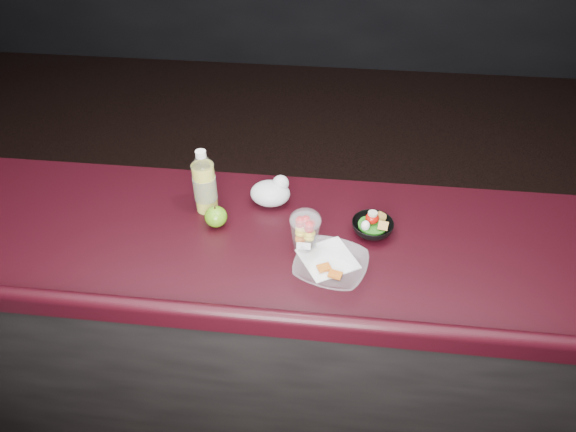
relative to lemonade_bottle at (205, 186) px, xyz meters
The scene contains 9 objects.
room_shell 0.88m from the lemonade_bottle, 55.59° to the right, with size 8.00×8.00×8.00m.
counter 0.69m from the lemonade_bottle, 23.30° to the right, with size 4.06×0.71×1.02m.
lemonade_bottle is the anchor object (origin of this frame).
fruit_cup 0.40m from the lemonade_bottle, 23.73° to the right, with size 0.10×0.10×0.15m.
green_apple 0.12m from the lemonade_bottle, 57.95° to the right, with size 0.08×0.08×0.08m.
plastic_bag 0.24m from the lemonade_bottle, 15.36° to the left, with size 0.14×0.12×0.11m.
snack_bowl 0.59m from the lemonade_bottle, ahead, with size 0.15×0.15×0.08m.
takeout_bowl 0.53m from the lemonade_bottle, 30.85° to the right, with size 0.27×0.27×0.05m.
paper_napkin 0.50m from the lemonade_bottle, 25.36° to the right, with size 0.16×0.16×0.00m, color white.
Camera 1 is at (0.15, -0.96, 2.19)m, focal length 32.00 mm.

